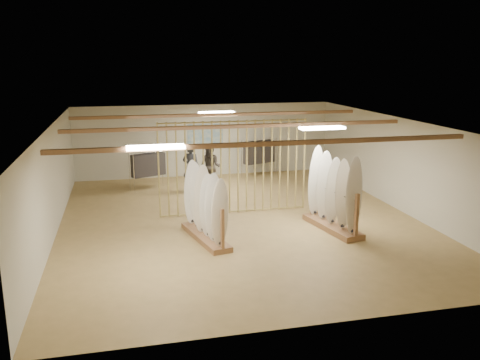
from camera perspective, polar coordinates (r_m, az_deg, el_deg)
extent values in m
plane|color=tan|center=(14.60, 0.00, -4.58)|extent=(12.00, 12.00, 0.00)
plane|color=#989490|center=(13.98, 0.00, 6.39)|extent=(12.00, 12.00, 0.00)
plane|color=beige|center=(20.01, -3.93, 4.47)|extent=(12.00, 0.00, 12.00)
plane|color=beige|center=(8.73, 9.09, -7.71)|extent=(12.00, 0.00, 12.00)
plane|color=beige|center=(13.99, -20.37, -0.29)|extent=(0.00, 12.00, 12.00)
plane|color=beige|center=(16.09, 17.62, 1.64)|extent=(0.00, 12.00, 12.00)
cube|color=#966944|center=(13.99, 0.00, 6.06)|extent=(9.50, 6.12, 0.10)
cube|color=white|center=(13.99, 0.00, 6.14)|extent=(1.20, 0.35, 0.06)
cylinder|color=tan|center=(14.68, -9.11, 1.01)|extent=(0.05, 0.05, 2.78)
cylinder|color=tan|center=(14.70, -8.11, 1.07)|extent=(0.05, 0.05, 2.78)
cylinder|color=tan|center=(14.72, -7.10, 1.12)|extent=(0.05, 0.05, 2.78)
cylinder|color=tan|center=(14.75, -6.10, 1.17)|extent=(0.05, 0.05, 2.78)
cylinder|color=tan|center=(14.78, -5.11, 1.22)|extent=(0.05, 0.05, 2.78)
cylinder|color=tan|center=(14.82, -4.12, 1.27)|extent=(0.05, 0.05, 2.78)
cylinder|color=tan|center=(14.86, -3.13, 1.32)|extent=(0.05, 0.05, 2.78)
cylinder|color=tan|center=(14.91, -2.15, 1.37)|extent=(0.05, 0.05, 2.78)
cylinder|color=tan|center=(14.96, -1.18, 1.42)|extent=(0.05, 0.05, 2.78)
cylinder|color=tan|center=(15.01, -0.21, 1.46)|extent=(0.05, 0.05, 2.78)
cylinder|color=tan|center=(15.07, 0.74, 1.51)|extent=(0.05, 0.05, 2.78)
cylinder|color=tan|center=(15.13, 1.70, 1.56)|extent=(0.05, 0.05, 2.78)
cylinder|color=tan|center=(15.20, 2.64, 1.60)|extent=(0.05, 0.05, 2.78)
cylinder|color=tan|center=(15.27, 3.57, 1.65)|extent=(0.05, 0.05, 2.78)
cylinder|color=tan|center=(15.35, 4.50, 1.69)|extent=(0.05, 0.05, 2.78)
cylinder|color=tan|center=(15.43, 5.42, 1.73)|extent=(0.05, 0.05, 2.78)
cylinder|color=tan|center=(15.51, 6.32, 1.77)|extent=(0.05, 0.05, 2.78)
cylinder|color=tan|center=(15.60, 7.22, 1.81)|extent=(0.05, 0.05, 2.78)
cube|color=teal|center=(19.96, -3.93, 5.03)|extent=(1.40, 0.03, 0.90)
cube|color=#966944|center=(13.14, -3.90, -6.38)|extent=(0.99, 2.35, 0.14)
cylinder|color=black|center=(12.88, -3.96, -2.79)|extent=(0.50, 2.20, 0.01)
ellipsoid|color=silver|center=(12.02, -2.28, -3.62)|extent=(0.45, 0.15, 1.71)
ellipsoid|color=white|center=(12.35, -2.98, -3.15)|extent=(0.45, 0.15, 1.71)
ellipsoid|color=white|center=(12.69, -3.65, -2.71)|extent=(0.45, 0.15, 1.71)
ellipsoid|color=silver|center=(13.03, -4.27, -2.29)|extent=(0.45, 0.15, 1.71)
ellipsoid|color=white|center=(13.37, -4.87, -1.89)|extent=(0.45, 0.15, 1.71)
ellipsoid|color=white|center=(13.71, -5.43, -1.50)|extent=(0.45, 0.15, 1.71)
cube|color=#966944|center=(14.09, 10.30, -5.15)|extent=(0.96, 2.26, 0.16)
cylinder|color=black|center=(13.82, 10.46, -1.35)|extent=(0.40, 2.11, 0.01)
ellipsoid|color=silver|center=(13.09, 12.66, -1.93)|extent=(0.50, 0.15, 1.93)
ellipsoid|color=silver|center=(13.44, 11.54, -1.47)|extent=(0.50, 0.15, 1.93)
ellipsoid|color=white|center=(13.80, 10.48, -1.03)|extent=(0.50, 0.15, 1.93)
ellipsoid|color=white|center=(14.16, 9.47, -0.62)|extent=(0.50, 0.15, 1.93)
ellipsoid|color=white|center=(14.52, 8.51, -0.23)|extent=(0.50, 0.15, 1.93)
cylinder|color=silver|center=(17.98, -10.31, 3.04)|extent=(1.19, 0.55, 0.03)
cube|color=black|center=(18.06, -10.26, 1.68)|extent=(1.22, 0.78, 0.78)
cylinder|color=silver|center=(18.11, -10.23, 1.04)|extent=(0.03, 0.03, 1.38)
cylinder|color=silver|center=(19.75, 2.17, 4.48)|extent=(1.30, 0.55, 0.03)
cube|color=black|center=(19.83, 2.16, 3.14)|extent=(1.32, 0.80, 0.84)
cylinder|color=silver|center=(19.87, 2.15, 2.51)|extent=(0.03, 0.03, 1.49)
imported|color=#24262B|center=(17.59, -5.51, 1.72)|extent=(0.84, 0.76, 1.92)
imported|color=#332D27|center=(17.93, -3.35, 1.83)|extent=(1.11, 1.05, 1.82)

